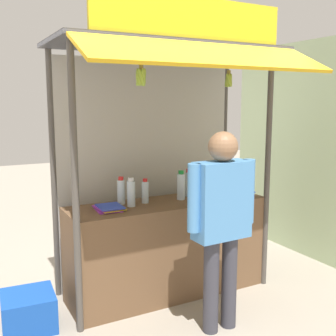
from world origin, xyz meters
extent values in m
plane|color=#9E9384|center=(0.00, 0.00, 0.00)|extent=(20.00, 20.00, 0.00)
cube|color=brown|center=(0.00, 0.00, 0.48)|extent=(2.05, 0.61, 0.97)
cylinder|color=#4C4742|center=(-1.03, -0.30, 1.23)|extent=(0.06, 0.06, 2.47)
cylinder|color=#4C4742|center=(1.03, -0.30, 1.23)|extent=(0.06, 0.06, 2.47)
cylinder|color=#4C4742|center=(-1.03, 0.48, 1.23)|extent=(0.06, 0.06, 2.47)
cylinder|color=#4C4742|center=(1.03, 0.48, 1.23)|extent=(0.06, 0.06, 2.47)
cube|color=#B7B2A8|center=(0.00, 0.48, 1.21)|extent=(2.01, 0.04, 2.42)
cube|color=#3F3F44|center=(0.00, -0.01, 2.49)|extent=(2.25, 0.98, 0.04)
cube|color=gold|center=(0.00, -0.75, 2.35)|extent=(2.21, 0.51, 0.26)
cube|color=yellow|center=(0.00, -0.45, 2.68)|extent=(1.85, 0.04, 0.35)
cylinder|color=#59544C|center=(0.00, -0.40, 2.39)|extent=(1.95, 0.02, 0.02)
cylinder|color=silver|center=(-0.45, 0.15, 1.09)|extent=(0.08, 0.08, 0.24)
cylinder|color=red|center=(-0.45, 0.15, 1.23)|extent=(0.05, 0.05, 0.03)
cylinder|color=silver|center=(0.32, 0.13, 1.10)|extent=(0.08, 0.08, 0.26)
cylinder|color=red|center=(0.32, 0.13, 1.25)|extent=(0.05, 0.05, 0.04)
cylinder|color=silver|center=(-0.22, 0.08, 1.08)|extent=(0.07, 0.07, 0.22)
cylinder|color=red|center=(-0.22, 0.08, 1.20)|extent=(0.05, 0.05, 0.03)
cylinder|color=silver|center=(0.18, 0.04, 1.10)|extent=(0.09, 0.09, 0.27)
cylinder|color=#198C33|center=(0.18, 0.04, 1.25)|extent=(0.06, 0.06, 0.04)
cylinder|color=silver|center=(0.69, 0.22, 1.07)|extent=(0.07, 0.07, 0.21)
cylinder|color=blue|center=(0.69, 0.22, 1.19)|extent=(0.04, 0.04, 0.03)
cylinder|color=silver|center=(-0.40, 0.02, 1.09)|extent=(0.08, 0.08, 0.25)
cylinder|color=white|center=(-0.40, 0.02, 1.23)|extent=(0.05, 0.05, 0.03)
cube|color=purple|center=(-0.64, -0.01, 0.97)|extent=(0.24, 0.29, 0.01)
cube|color=yellow|center=(-0.63, -0.03, 0.99)|extent=(0.23, 0.28, 0.01)
cube|color=purple|center=(-0.64, -0.01, 0.99)|extent=(0.24, 0.29, 0.01)
cube|color=blue|center=(-0.63, -0.02, 1.00)|extent=(0.23, 0.28, 0.01)
cube|color=blue|center=(0.80, -0.17, 0.97)|extent=(0.19, 0.26, 0.01)
cube|color=purple|center=(0.79, -0.17, 0.98)|extent=(0.17, 0.24, 0.01)
cube|color=white|center=(0.79, -0.17, 0.99)|extent=(0.17, 0.25, 0.01)
cube|color=blue|center=(0.79, -0.17, 1.00)|extent=(0.17, 0.24, 0.01)
cube|color=white|center=(0.80, -0.16, 1.01)|extent=(0.18, 0.25, 0.01)
cube|color=blue|center=(0.79, -0.17, 1.02)|extent=(0.17, 0.24, 0.01)
cube|color=blue|center=(0.80, -0.18, 1.03)|extent=(0.18, 0.25, 0.01)
cube|color=red|center=(0.79, -0.16, 1.05)|extent=(0.16, 0.24, 0.01)
cube|color=green|center=(0.79, -0.17, 1.06)|extent=(0.18, 0.25, 0.01)
cylinder|color=#332D23|center=(-0.47, -0.40, 2.32)|extent=(0.01, 0.01, 0.09)
cylinder|color=olive|center=(-0.47, -0.40, 2.26)|extent=(0.04, 0.04, 0.04)
ellipsoid|color=#8AAE3A|center=(-0.44, -0.40, 2.17)|extent=(0.03, 0.08, 0.16)
ellipsoid|color=#8AAE3A|center=(-0.45, -0.38, 2.18)|extent=(0.08, 0.06, 0.16)
ellipsoid|color=#8AAE3A|center=(-0.47, -0.38, 2.18)|extent=(0.09, 0.05, 0.16)
ellipsoid|color=#8AAE3A|center=(-0.49, -0.39, 2.18)|extent=(0.05, 0.08, 0.16)
ellipsoid|color=#8AAE3A|center=(-0.49, -0.41, 2.17)|extent=(0.05, 0.08, 0.16)
ellipsoid|color=#8AAE3A|center=(-0.47, -0.42, 2.17)|extent=(0.07, 0.05, 0.16)
ellipsoid|color=#8AAE3A|center=(-0.45, -0.42, 2.17)|extent=(0.06, 0.06, 0.16)
cylinder|color=#332D23|center=(0.42, -0.40, 2.32)|extent=(0.01, 0.01, 0.11)
cylinder|color=olive|center=(0.42, -0.40, 2.24)|extent=(0.04, 0.04, 0.04)
ellipsoid|color=olive|center=(0.44, -0.40, 2.17)|extent=(0.03, 0.06, 0.13)
ellipsoid|color=olive|center=(0.44, -0.39, 2.17)|extent=(0.06, 0.05, 0.14)
ellipsoid|color=olive|center=(0.42, -0.38, 2.17)|extent=(0.07, 0.05, 0.13)
ellipsoid|color=olive|center=(0.41, -0.40, 2.17)|extent=(0.03, 0.05, 0.13)
ellipsoid|color=olive|center=(0.42, -0.42, 2.17)|extent=(0.07, 0.05, 0.13)
ellipsoid|color=olive|center=(0.43, -0.42, 2.17)|extent=(0.06, 0.04, 0.13)
cylinder|color=#383842|center=(-0.03, -0.84, 0.41)|extent=(0.13, 0.13, 0.83)
cylinder|color=#383842|center=(0.16, -0.84, 0.41)|extent=(0.13, 0.13, 0.83)
cube|color=#4C8CCC|center=(0.07, -0.84, 1.16)|extent=(0.50, 0.23, 0.66)
cylinder|color=#4C8CCC|center=(-0.21, -0.84, 1.21)|extent=(0.11, 0.11, 0.56)
cylinder|color=#4C8CCC|center=(0.34, -0.84, 1.21)|extent=(0.11, 0.11, 0.56)
sphere|color=#936B4C|center=(0.07, -0.84, 1.61)|extent=(0.25, 0.25, 0.25)
cube|color=#194CB2|center=(-1.41, -0.04, 0.16)|extent=(0.48, 0.48, 0.31)
cube|color=#B3CD9D|center=(2.16, 0.30, 1.36)|extent=(0.20, 2.40, 2.72)
camera|label=1|loc=(-1.92, -3.61, 1.97)|focal=44.34mm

